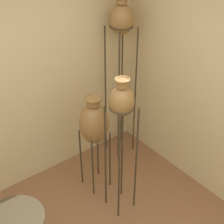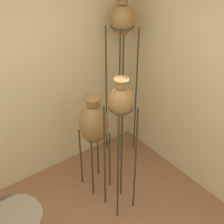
% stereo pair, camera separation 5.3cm
% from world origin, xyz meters
% --- Properties ---
extents(vase_stand_tall, '(0.30, 0.30, 2.12)m').
position_xyz_m(vase_stand_tall, '(1.44, 1.54, 1.80)').
color(vase_stand_tall, '#382D1E').
rests_on(vase_stand_tall, ground_plane).
extents(vase_stand_medium, '(0.25, 0.25, 1.65)m').
position_xyz_m(vase_stand_medium, '(0.78, 0.72, 1.35)').
color(vase_stand_medium, '#382D1E').
rests_on(vase_stand_medium, ground_plane).
extents(vase_stand_short, '(0.34, 0.34, 1.26)m').
position_xyz_m(vase_stand_short, '(0.75, 1.17, 0.92)').
color(vase_stand_short, '#382D1E').
rests_on(vase_stand_short, ground_plane).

